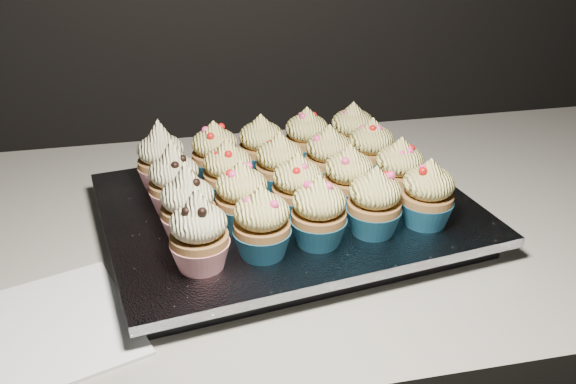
# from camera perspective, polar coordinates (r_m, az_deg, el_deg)

# --- Properties ---
(worktop) EXTENTS (2.44, 0.64, 0.04)m
(worktop) POSITION_cam_1_polar(r_m,az_deg,el_deg) (0.85, -3.08, -3.59)
(worktop) COLOR beige
(worktop) RESTS_ON cabinet
(napkin) EXTENTS (0.23, 0.23, 0.00)m
(napkin) POSITION_cam_1_polar(r_m,az_deg,el_deg) (0.70, -21.31, -11.51)
(napkin) COLOR white
(napkin) RESTS_ON worktop
(baking_tray) EXTENTS (0.46, 0.37, 0.02)m
(baking_tray) POSITION_cam_1_polar(r_m,az_deg,el_deg) (0.82, 0.00, -2.43)
(baking_tray) COLOR black
(baking_tray) RESTS_ON worktop
(foil_lining) EXTENTS (0.50, 0.41, 0.01)m
(foil_lining) POSITION_cam_1_polar(r_m,az_deg,el_deg) (0.81, 0.00, -1.38)
(foil_lining) COLOR silver
(foil_lining) RESTS_ON baking_tray
(cupcake_0) EXTENTS (0.06, 0.06, 0.10)m
(cupcake_0) POSITION_cam_1_polar(r_m,az_deg,el_deg) (0.67, -7.91, -3.70)
(cupcake_0) COLOR red
(cupcake_0) RESTS_ON foil_lining
(cupcake_1) EXTENTS (0.06, 0.06, 0.08)m
(cupcake_1) POSITION_cam_1_polar(r_m,az_deg,el_deg) (0.69, -2.34, -2.88)
(cupcake_1) COLOR #185775
(cupcake_1) RESTS_ON foil_lining
(cupcake_2) EXTENTS (0.06, 0.06, 0.08)m
(cupcake_2) POSITION_cam_1_polar(r_m,az_deg,el_deg) (0.71, 2.75, -1.90)
(cupcake_2) COLOR #185775
(cupcake_2) RESTS_ON foil_lining
(cupcake_3) EXTENTS (0.06, 0.06, 0.08)m
(cupcake_3) POSITION_cam_1_polar(r_m,az_deg,el_deg) (0.73, 7.69, -0.99)
(cupcake_3) COLOR #185775
(cupcake_3) RESTS_ON foil_lining
(cupcake_4) EXTENTS (0.06, 0.06, 0.08)m
(cupcake_4) POSITION_cam_1_polar(r_m,az_deg,el_deg) (0.76, 12.29, -0.25)
(cupcake_4) COLOR #185775
(cupcake_4) RESTS_ON foil_lining
(cupcake_5) EXTENTS (0.06, 0.06, 0.10)m
(cupcake_5) POSITION_cam_1_polar(r_m,az_deg,el_deg) (0.73, -8.88, -1.24)
(cupcake_5) COLOR red
(cupcake_5) RESTS_ON foil_lining
(cupcake_6) EXTENTS (0.06, 0.06, 0.08)m
(cupcake_6) POSITION_cam_1_polar(r_m,az_deg,el_deg) (0.74, -4.13, -0.45)
(cupcake_6) COLOR #185775
(cupcake_6) RESTS_ON foil_lining
(cupcake_7) EXTENTS (0.06, 0.06, 0.08)m
(cupcake_7) POSITION_cam_1_polar(r_m,az_deg,el_deg) (0.76, 0.86, 0.35)
(cupcake_7) COLOR #185775
(cupcake_7) RESTS_ON foil_lining
(cupcake_8) EXTENTS (0.06, 0.06, 0.08)m
(cupcake_8) POSITION_cam_1_polar(r_m,az_deg,el_deg) (0.79, 5.42, 1.16)
(cupcake_8) COLOR #185775
(cupcake_8) RESTS_ON foil_lining
(cupcake_9) EXTENTS (0.06, 0.06, 0.08)m
(cupcake_9) POSITION_cam_1_polar(r_m,az_deg,el_deg) (0.81, 9.84, 1.81)
(cupcake_9) COLOR #185775
(cupcake_9) RESTS_ON foil_lining
(cupcake_10) EXTENTS (0.06, 0.06, 0.10)m
(cupcake_10) POSITION_cam_1_polar(r_m,az_deg,el_deg) (0.78, -10.07, 0.93)
(cupcake_10) COLOR red
(cupcake_10) RESTS_ON foil_lining
(cupcake_11) EXTENTS (0.06, 0.06, 0.08)m
(cupcake_11) POSITION_cam_1_polar(r_m,az_deg,el_deg) (0.80, -5.36, 1.66)
(cupcake_11) COLOR #185775
(cupcake_11) RESTS_ON foil_lining
(cupcake_12) EXTENTS (0.06, 0.06, 0.08)m
(cupcake_12) POSITION_cam_1_polar(r_m,az_deg,el_deg) (0.82, -0.74, 2.35)
(cupcake_12) COLOR #185775
(cupcake_12) RESTS_ON foil_lining
(cupcake_13) EXTENTS (0.06, 0.06, 0.08)m
(cupcake_13) POSITION_cam_1_polar(r_m,az_deg,el_deg) (0.84, 3.64, 3.06)
(cupcake_13) COLOR #185775
(cupcake_13) RESTS_ON foil_lining
(cupcake_14) EXTENTS (0.06, 0.06, 0.08)m
(cupcake_14) POSITION_cam_1_polar(r_m,az_deg,el_deg) (0.87, 7.39, 3.71)
(cupcake_14) COLOR #185775
(cupcake_14) RESTS_ON foil_lining
(cupcake_15) EXTENTS (0.06, 0.06, 0.10)m
(cupcake_15) POSITION_cam_1_polar(r_m,az_deg,el_deg) (0.85, -11.20, 2.91)
(cupcake_15) COLOR red
(cupcake_15) RESTS_ON foil_lining
(cupcake_16) EXTENTS (0.06, 0.06, 0.08)m
(cupcake_16) POSITION_cam_1_polar(r_m,az_deg,el_deg) (0.86, -6.50, 3.41)
(cupcake_16) COLOR #185775
(cupcake_16) RESTS_ON foil_lining
(cupcake_17) EXTENTS (0.06, 0.06, 0.08)m
(cupcake_17) POSITION_cam_1_polar(r_m,az_deg,el_deg) (0.88, -2.39, 4.08)
(cupcake_17) COLOR #185775
(cupcake_17) RESTS_ON foil_lining
(cupcake_18) EXTENTS (0.06, 0.06, 0.08)m
(cupcake_18) POSITION_cam_1_polar(r_m,az_deg,el_deg) (0.90, 1.67, 4.79)
(cupcake_18) COLOR #185775
(cupcake_18) RESTS_ON foil_lining
(cupcake_19) EXTENTS (0.06, 0.06, 0.08)m
(cupcake_19) POSITION_cam_1_polar(r_m,az_deg,el_deg) (0.92, 5.73, 5.26)
(cupcake_19) COLOR #185775
(cupcake_19) RESTS_ON foil_lining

